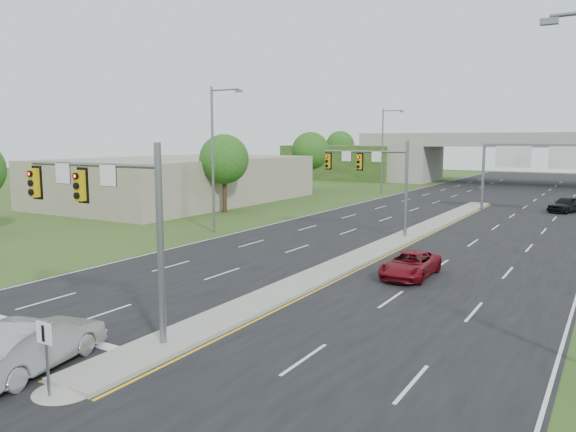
{
  "coord_description": "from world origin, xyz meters",
  "views": [
    {
      "loc": [
        13.12,
        -13.73,
        7.1
      ],
      "look_at": [
        -2.15,
        12.02,
        3.0
      ],
      "focal_mm": 35.0,
      "sensor_mm": 36.0,
      "label": 1
    }
  ],
  "objects_px": {
    "sign_gantry": "(543,159)",
    "overpass": "(523,162)",
    "car_far_a": "(410,264)",
    "keep_right_sign": "(45,347)",
    "car_silver": "(34,344)",
    "car_far_c": "(567,204)",
    "signal_mast_far": "(376,172)",
    "signal_mast_near": "(110,207)"
  },
  "relations": [
    {
      "from": "sign_gantry",
      "to": "car_far_a",
      "type": "xyz_separation_m",
      "value": [
        -2.6,
        -30.98,
        -4.57
      ]
    },
    {
      "from": "signal_mast_far",
      "to": "sign_gantry",
      "type": "distance_m",
      "value": 21.91
    },
    {
      "from": "overpass",
      "to": "car_far_c",
      "type": "relative_size",
      "value": 17.47
    },
    {
      "from": "signal_mast_near",
      "to": "car_far_c",
      "type": "height_order",
      "value": "signal_mast_near"
    },
    {
      "from": "signal_mast_far",
      "to": "signal_mast_near",
      "type": "bearing_deg",
      "value": -90.0
    },
    {
      "from": "signal_mast_near",
      "to": "signal_mast_far",
      "type": "height_order",
      "value": "same"
    },
    {
      "from": "signal_mast_near",
      "to": "signal_mast_far",
      "type": "distance_m",
      "value": 25.0
    },
    {
      "from": "signal_mast_far",
      "to": "keep_right_sign",
      "type": "distance_m",
      "value": 29.71
    },
    {
      "from": "overpass",
      "to": "car_far_a",
      "type": "relative_size",
      "value": 17.04
    },
    {
      "from": "overpass",
      "to": "sign_gantry",
      "type": "bearing_deg",
      "value": -79.21
    },
    {
      "from": "signal_mast_far",
      "to": "car_silver",
      "type": "xyz_separation_m",
      "value": [
        0.15,
        -28.37,
        -3.89
      ]
    },
    {
      "from": "sign_gantry",
      "to": "car_far_c",
      "type": "distance_m",
      "value": 5.33
    },
    {
      "from": "overpass",
      "to": "car_silver",
      "type": "xyz_separation_m",
      "value": [
        -2.12,
        -83.44,
        -2.72
      ]
    },
    {
      "from": "keep_right_sign",
      "to": "car_silver",
      "type": "distance_m",
      "value": 2.48
    },
    {
      "from": "signal_mast_near",
      "to": "signal_mast_far",
      "type": "xyz_separation_m",
      "value": [
        0.0,
        25.0,
        0.0
      ]
    },
    {
      "from": "signal_mast_near",
      "to": "car_far_c",
      "type": "relative_size",
      "value": 1.53
    },
    {
      "from": "car_far_a",
      "to": "car_far_c",
      "type": "xyz_separation_m",
      "value": [
        4.75,
        33.0,
        0.13
      ]
    },
    {
      "from": "signal_mast_far",
      "to": "keep_right_sign",
      "type": "relative_size",
      "value": 3.18
    },
    {
      "from": "car_far_c",
      "to": "keep_right_sign",
      "type": "bearing_deg",
      "value": -75.2
    },
    {
      "from": "sign_gantry",
      "to": "overpass",
      "type": "relative_size",
      "value": 0.14
    },
    {
      "from": "sign_gantry",
      "to": "overpass",
      "type": "distance_m",
      "value": 35.75
    },
    {
      "from": "overpass",
      "to": "signal_mast_far",
      "type": "bearing_deg",
      "value": -92.35
    },
    {
      "from": "signal_mast_near",
      "to": "sign_gantry",
      "type": "bearing_deg",
      "value": 78.75
    },
    {
      "from": "keep_right_sign",
      "to": "car_silver",
      "type": "height_order",
      "value": "keep_right_sign"
    },
    {
      "from": "signal_mast_far",
      "to": "overpass",
      "type": "bearing_deg",
      "value": 87.65
    },
    {
      "from": "signal_mast_far",
      "to": "car_far_a",
      "type": "bearing_deg",
      "value": -59.99
    },
    {
      "from": "car_far_c",
      "to": "signal_mast_far",
      "type": "bearing_deg",
      "value": -92.2
    },
    {
      "from": "sign_gantry",
      "to": "keep_right_sign",
      "type": "bearing_deg",
      "value": -97.7
    },
    {
      "from": "sign_gantry",
      "to": "car_silver",
      "type": "bearing_deg",
      "value": -100.31
    },
    {
      "from": "overpass",
      "to": "car_silver",
      "type": "relative_size",
      "value": 16.22
    },
    {
      "from": "overpass",
      "to": "car_far_c",
      "type": "xyz_separation_m",
      "value": [
        8.83,
        -33.06,
        -2.75
      ]
    },
    {
      "from": "signal_mast_near",
      "to": "keep_right_sign",
      "type": "bearing_deg",
      "value": -63.06
    },
    {
      "from": "signal_mast_far",
      "to": "overpass",
      "type": "height_order",
      "value": "overpass"
    },
    {
      "from": "signal_mast_far",
      "to": "sign_gantry",
      "type": "xyz_separation_m",
      "value": [
        8.95,
        19.99,
        0.51
      ]
    },
    {
      "from": "car_far_a",
      "to": "car_far_c",
      "type": "bearing_deg",
      "value": 81.73
    },
    {
      "from": "keep_right_sign",
      "to": "sign_gantry",
      "type": "bearing_deg",
      "value": 82.3
    },
    {
      "from": "keep_right_sign",
      "to": "car_far_a",
      "type": "bearing_deg",
      "value": 77.54
    },
    {
      "from": "signal_mast_near",
      "to": "car_far_a",
      "type": "xyz_separation_m",
      "value": [
        6.34,
        14.02,
        -4.05
      ]
    },
    {
      "from": "car_silver",
      "to": "keep_right_sign",
      "type": "bearing_deg",
      "value": 141.57
    },
    {
      "from": "car_far_a",
      "to": "overpass",
      "type": "bearing_deg",
      "value": 93.45
    },
    {
      "from": "car_silver",
      "to": "signal_mast_near",
      "type": "bearing_deg",
      "value": -98.84
    },
    {
      "from": "signal_mast_near",
      "to": "overpass",
      "type": "distance_m",
      "value": 80.11
    }
  ]
}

